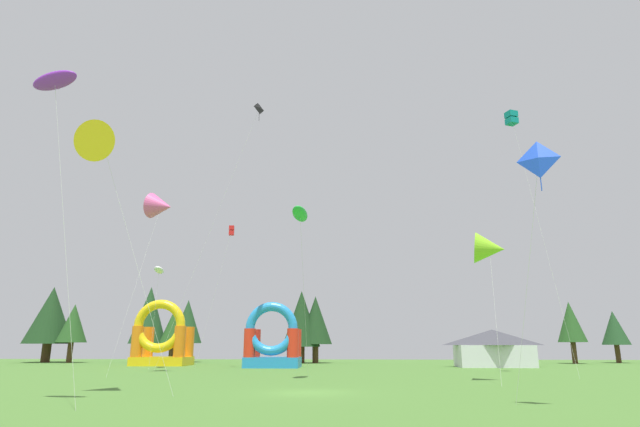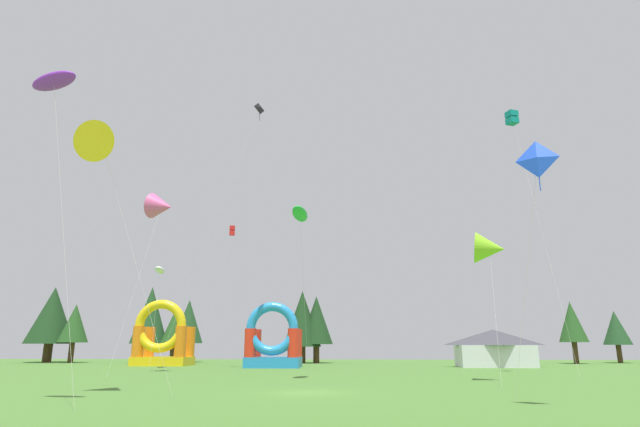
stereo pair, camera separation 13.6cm
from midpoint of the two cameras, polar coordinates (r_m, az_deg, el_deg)
The scene contains 23 objects.
ground_plane at distance 27.53m, azimuth -1.41°, elevation -19.34°, with size 120.00×120.00×0.00m, color #47752D.
kite_lime_delta at distance 37.09m, azimuth 18.27°, elevation -3.73°, with size 2.63×4.64×9.95m.
kite_red_box at distance 57.16m, azimuth -9.91°, elevation -1.93°, with size 3.39×0.73×15.07m.
kite_blue_diamond at distance 22.53m, azimuth 22.99°, elevation 5.47°, with size 1.63×2.94×10.23m.
kite_white_parafoil at distance 57.54m, azimuth -17.56°, elevation -6.03°, with size 1.80×4.04×10.55m.
kite_yellow_delta at distance 29.97m, azimuth -23.14°, elevation 7.20°, with size 5.85×2.48×14.11m.
kite_green_parafoil at distance 37.61m, azimuth -2.35°, elevation -0.06°, with size 1.36×5.35×12.25m.
kite_pink_delta at distance 48.74m, azimuth -17.37°, elevation 0.77°, with size 2.85×6.53×15.87m.
kite_purple_parafoil at distance 26.78m, azimuth -27.58°, elevation 12.96°, with size 4.25×1.39×14.51m.
kite_teal_box at distance 49.76m, azimuth 20.48°, elevation 9.89°, with size 2.16×4.50×22.70m.
kite_black_diamond at distance 54.01m, azimuth -6.92°, elevation 11.26°, with size 9.16×1.50×26.49m.
inflatable_blue_arch at distance 56.37m, azimuth -5.39°, elevation -14.30°, with size 5.78×4.34×6.78m.
inflatable_yellow_castle at distance 64.12m, azimuth -17.32°, elevation -13.44°, with size 6.28×4.64×7.46m.
festival_tent at distance 60.73m, azimuth 18.68°, elevation -14.03°, with size 7.87×4.43×3.98m.
tree_row_0 at distance 82.36m, azimuth -27.83°, elevation -10.00°, with size 6.54×6.54×10.31m.
tree_row_1 at distance 79.21m, azimuth -25.84°, elevation -10.98°, with size 3.95×3.95×7.79m.
tree_row_2 at distance 77.64m, azimuth -18.52°, elevation -10.70°, with size 5.16×5.16×10.39m.
tree_row_3 at distance 76.05m, azimuth -16.12°, elevation -12.16°, with size 3.71×3.71×6.97m.
tree_row_4 at distance 75.94m, azimuth -14.61°, elevation -11.59°, with size 4.22×4.22×8.52m.
tree_row_5 at distance 70.41m, azimuth -2.14°, elevation -11.63°, with size 5.08×5.08×9.48m.
tree_row_6 at distance 70.47m, azimuth -0.56°, elevation -11.82°, with size 4.44×4.44×8.75m.
tree_row_7 at distance 75.71m, azimuth 26.08°, elevation -10.82°, with size 3.59×3.59×7.86m.
tree_row_8 at distance 81.24m, azimuth 29.91°, elevation -11.01°, with size 3.57×3.57×6.82m.
Camera 1 is at (2.11, -27.34, 2.38)m, focal length 28.73 mm.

